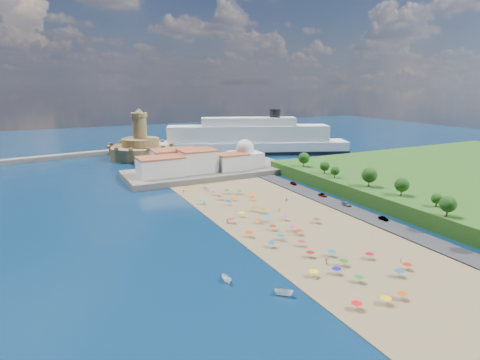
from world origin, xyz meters
TOP-DOWN VIEW (x-y plane):
  - ground at (0.00, 0.00)m, footprint 700.00×700.00m
  - terrace at (10.00, 73.00)m, footprint 90.00×36.00m
  - jetty at (-12.00, 108.00)m, footprint 18.00×70.00m
  - waterfront_buildings at (-3.05, 73.64)m, footprint 57.00×29.00m
  - domed_building at (30.00, 71.00)m, footprint 16.00×16.00m
  - fortress at (-12.00, 138.00)m, footprint 40.00×40.00m
  - cruise_ship at (59.46, 122.86)m, footprint 136.95×71.03m
  - beach_parasols at (-2.11, -11.71)m, footprint 30.12×114.74m
  - beachgoers at (-0.90, -2.90)m, footprint 34.95×96.21m
  - moored_boats at (-27.23, -46.68)m, footprint 12.13×16.07m
  - parked_cars at (36.00, 5.45)m, footprint 2.34×60.63m
  - hillside_trees at (48.97, -6.33)m, footprint 14.21×108.92m

SIDE VIEW (x-z plane):
  - ground at x=0.00m, z-range 0.00..0.00m
  - moored_boats at x=-27.23m, z-range -0.02..1.69m
  - beachgoers at x=-0.90m, z-range 0.18..2.05m
  - jetty at x=-12.00m, z-range 0.00..2.40m
  - parked_cars at x=36.00m, z-range 0.64..2.07m
  - terrace at x=10.00m, z-range 0.00..3.00m
  - beach_parasols at x=-2.11m, z-range 1.05..3.25m
  - fortress at x=-12.00m, z-range -9.52..22.88m
  - waterfront_buildings at x=-3.05m, z-range 2.38..13.38m
  - domed_building at x=30.00m, z-range 1.47..16.47m
  - cruise_ship at x=59.46m, z-range -6.20..24.21m
  - hillside_trees at x=48.97m, z-range 6.14..14.23m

